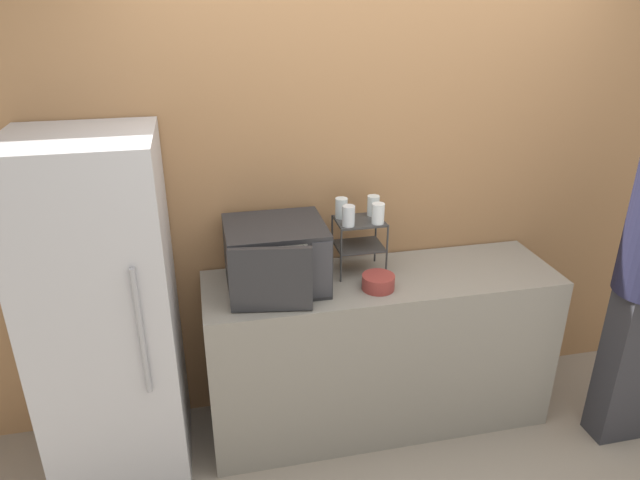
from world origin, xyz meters
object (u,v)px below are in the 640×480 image
(glass_front_left, at_px, (348,216))
(glass_back_right, at_px, (373,206))
(glass_front_right, at_px, (378,213))
(refrigerator, at_px, (106,316))
(dish_rack, at_px, (359,235))
(microwave, at_px, (275,257))
(glass_back_left, at_px, (341,208))
(bowl, at_px, (378,282))

(glass_front_left, bearing_deg, glass_back_right, 34.84)
(glass_front_right, xyz_separation_m, refrigerator, (-1.33, -0.06, -0.38))
(refrigerator, bearing_deg, dish_rack, 5.69)
(microwave, bearing_deg, dish_rack, 9.39)
(dish_rack, height_order, glass_back_left, glass_back_left)
(glass_front_left, distance_m, glass_front_right, 0.15)
(refrigerator, bearing_deg, bowl, -3.65)
(bowl, relative_size, refrigerator, 0.09)
(glass_front_right, height_order, refrigerator, refrigerator)
(bowl, bearing_deg, glass_back_left, 115.53)
(glass_back_right, height_order, refrigerator, refrigerator)
(glass_front_left, xyz_separation_m, glass_back_right, (0.16, 0.11, 0.00))
(glass_back_left, bearing_deg, refrigerator, -171.34)
(glass_front_right, distance_m, glass_back_left, 0.20)
(glass_back_right, xyz_separation_m, bowl, (-0.04, -0.26, -0.31))
(microwave, distance_m, glass_front_left, 0.41)
(microwave, xyz_separation_m, bowl, (0.49, -0.13, -0.13))
(dish_rack, relative_size, bowl, 1.78)
(bowl, height_order, refrigerator, refrigerator)
(dish_rack, bearing_deg, glass_front_left, -141.72)
(glass_back_right, distance_m, glass_back_left, 0.17)
(glass_back_right, xyz_separation_m, glass_front_right, (-0.01, -0.11, 0.00))
(microwave, xyz_separation_m, glass_front_right, (0.52, 0.01, 0.18))
(microwave, xyz_separation_m, dish_rack, (0.45, 0.07, 0.04))
(microwave, distance_m, refrigerator, 0.84)
(glass_front_right, height_order, glass_back_left, same)
(bowl, distance_m, refrigerator, 1.31)
(refrigerator, bearing_deg, microwave, 3.64)
(glass_back_left, relative_size, refrigerator, 0.06)
(dish_rack, xyz_separation_m, refrigerator, (-1.26, -0.13, -0.25))
(microwave, height_order, glass_front_right, glass_front_right)
(glass_back_right, relative_size, glass_back_left, 1.00)
(dish_rack, height_order, glass_front_left, glass_front_left)
(microwave, height_order, dish_rack, microwave)
(glass_front_left, relative_size, glass_back_left, 1.00)
(glass_back_right, bearing_deg, glass_front_left, -145.16)
(dish_rack, xyz_separation_m, glass_front_left, (-0.08, -0.06, 0.13))
(glass_back_right, relative_size, refrigerator, 0.06)
(glass_front_left, xyz_separation_m, glass_back_left, (-0.01, 0.11, 0.00))
(glass_front_left, bearing_deg, microwave, -177.91)
(glass_front_left, distance_m, glass_back_left, 0.11)
(glass_back_left, bearing_deg, dish_rack, -32.92)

